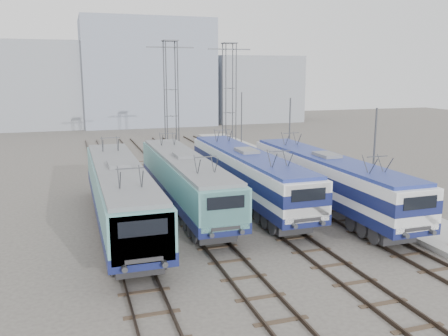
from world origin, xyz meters
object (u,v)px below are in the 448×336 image
mast_mid (289,139)px  mast_rear (241,124)px  locomotive_center_left (185,178)px  locomotive_far_left (120,191)px  locomotive_far_right (327,177)px  catenary_tower_east (229,97)px  locomotive_center_right (247,172)px  catenary_tower_west (171,99)px  mast_front (373,164)px

mast_mid → mast_rear: 12.00m
locomotive_center_left → mast_mid: size_ratio=2.54×
locomotive_far_left → locomotive_far_right: size_ratio=1.03×
catenary_tower_east → mast_mid: bearing=-78.1°
locomotive_center_right → catenary_tower_west: (-2.25, 14.58, 4.33)m
catenary_tower_west → catenary_tower_east: same height
locomotive_center_left → mast_rear: size_ratio=2.54×
locomotive_far_left → mast_rear: mast_rear is taller
catenary_tower_east → locomotive_center_left: bearing=-117.6°
locomotive_center_left → mast_front: (10.85, -5.28, 1.28)m
mast_front → mast_rear: 24.00m
catenary_tower_east → mast_rear: size_ratio=1.71×
locomotive_center_left → mast_front: size_ratio=2.54×
catenary_tower_east → mast_front: 22.32m
locomotive_far_right → mast_mid: 9.91m
locomotive_center_right → catenary_tower_east: (4.25, 16.58, 4.33)m
locomotive_far_left → catenary_tower_east: (13.25, 19.31, 4.34)m
locomotive_far_left → locomotive_center_left: bearing=29.9°
mast_rear → mast_mid: bearing=-90.0°
locomotive_center_right → mast_mid: bearing=46.0°
catenary_tower_west → locomotive_far_right: bearing=-69.1°
catenary_tower_east → mast_rear: 4.28m
locomotive_far_left → catenary_tower_east: catenary_tower_east is taller
locomotive_far_right → catenary_tower_east: catenary_tower_east is taller
catenary_tower_west → mast_front: 22.00m
locomotive_far_left → locomotive_center_right: locomotive_far_left is taller
locomotive_far_right → catenary_tower_west: size_ratio=1.50×
locomotive_far_left → catenary_tower_east: 23.82m
locomotive_center_left → catenary_tower_west: bearing=81.3°
mast_rear → locomotive_far_left: bearing=-125.8°
locomotive_far_right → mast_front: (1.85, -2.34, 1.21)m
locomotive_far_right → catenary_tower_east: bearing=90.7°
mast_mid → mast_rear: bearing=90.0°
mast_rear → locomotive_far_right: bearing=-94.9°
locomotive_far_right → mast_mid: size_ratio=2.57×
locomotive_center_left → catenary_tower_east: (8.75, 16.72, 4.42)m
mast_front → catenary_tower_east: bearing=95.5°
locomotive_center_right → locomotive_far_right: bearing=-34.4°
mast_mid → locomotive_center_left: bearing=-148.2°
mast_rear → catenary_tower_west: bearing=-155.1°
locomotive_far_left → mast_rear: size_ratio=2.64×
locomotive_center_right → mast_mid: 9.22m
locomotive_far_left → locomotive_center_right: 9.41m
locomotive_far_right → locomotive_center_right: bearing=145.6°
locomotive_center_left → locomotive_center_right: 4.50m
locomotive_far_right → catenary_tower_east: 20.13m
catenary_tower_west → catenary_tower_east: (6.50, 2.00, 0.00)m
locomotive_center_right → locomotive_far_right: locomotive_center_right is taller
locomotive_center_left → catenary_tower_east: bearing=62.4°
locomotive_far_left → catenary_tower_west: size_ratio=1.54×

